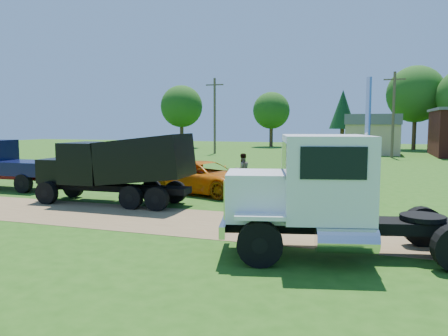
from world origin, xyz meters
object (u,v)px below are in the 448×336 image
(white_semi_tractor, at_px, (328,195))
(orange_pickup, at_px, (206,177))
(black_dump_truck, at_px, (118,165))
(navy_truck, at_px, (0,164))

(white_semi_tractor, distance_m, orange_pickup, 11.31)
(white_semi_tractor, distance_m, black_dump_truck, 10.74)
(black_dump_truck, height_order, orange_pickup, black_dump_truck)
(black_dump_truck, relative_size, orange_pickup, 1.23)
(white_semi_tractor, xyz_separation_m, navy_truck, (-18.38, 6.90, -0.29))
(white_semi_tractor, xyz_separation_m, black_dump_truck, (-9.58, 4.86, 0.08))
(navy_truck, bearing_deg, white_semi_tractor, -21.34)
(black_dump_truck, relative_size, navy_truck, 1.17)
(white_semi_tractor, height_order, black_dump_truck, white_semi_tractor)
(navy_truck, height_order, orange_pickup, navy_truck)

